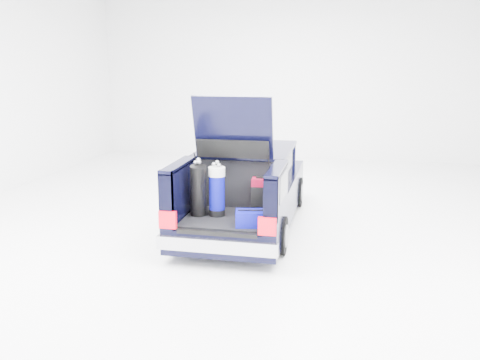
% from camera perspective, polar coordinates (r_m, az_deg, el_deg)
% --- Properties ---
extents(ground, '(14.00, 14.00, 0.00)m').
position_cam_1_polar(ground, '(9.56, 0.62, -5.04)').
color(ground, white).
rests_on(ground, ground).
extents(car, '(1.87, 4.65, 2.47)m').
position_cam_1_polar(car, '(9.47, 0.75, -0.97)').
color(car, black).
rests_on(car, ground).
extents(red_suitcase, '(0.37, 0.25, 0.59)m').
position_cam_1_polar(red_suitcase, '(8.20, 2.58, -1.75)').
color(red_suitcase, maroon).
rests_on(red_suitcase, car).
extents(black_golf_bag, '(0.36, 0.42, 0.92)m').
position_cam_1_polar(black_golf_bag, '(7.98, -4.70, -1.18)').
color(black_golf_bag, black).
rests_on(black_golf_bag, car).
extents(blue_golf_bag, '(0.29, 0.29, 0.88)m').
position_cam_1_polar(blue_golf_bag, '(8.00, -2.60, -1.22)').
color(blue_golf_bag, black).
rests_on(blue_golf_bag, car).
extents(blue_duffel, '(0.52, 0.39, 0.25)m').
position_cam_1_polar(blue_duffel, '(7.57, 1.32, -4.31)').
color(blue_duffel, '#05057D').
rests_on(blue_duffel, car).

